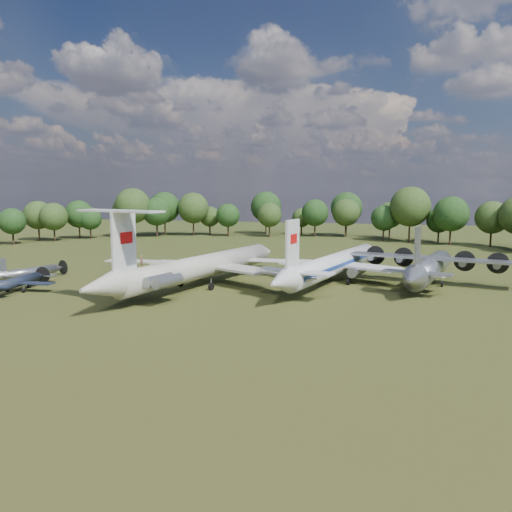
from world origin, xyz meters
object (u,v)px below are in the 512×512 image
(il62_airliner, at_px, (203,271))
(an12_transport, at_px, (430,271))
(tu104_jet, at_px, (334,268))
(person_on_il62, at_px, (141,261))
(small_prop_northwest, at_px, (30,274))
(small_prop_west, at_px, (16,285))

(il62_airliner, xyz_separation_m, an12_transport, (34.45, 10.36, -0.29))
(tu104_jet, distance_m, person_on_il62, 32.03)
(tu104_jet, xyz_separation_m, small_prop_northwest, (-49.13, -11.57, -1.28))
(il62_airliner, distance_m, person_on_il62, 14.16)
(il62_airliner, xyz_separation_m, small_prop_west, (-25.19, -11.13, -1.36))
(tu104_jet, distance_m, small_prop_west, 48.97)
(tu104_jet, relative_size, small_prop_northwest, 3.20)
(small_prop_west, relative_size, small_prop_northwest, 1.02)
(person_on_il62, bearing_deg, il62_airliner, -81.38)
(an12_transport, xyz_separation_m, small_prop_west, (-59.64, -21.50, -1.07))
(small_prop_west, bearing_deg, il62_airliner, 19.19)
(an12_transport, xyz_separation_m, small_prop_northwest, (-63.99, -13.30, -1.09))
(il62_airliner, distance_m, an12_transport, 35.97)
(person_on_il62, bearing_deg, an12_transport, -124.74)
(tu104_jet, height_order, small_prop_northwest, tu104_jet)
(tu104_jet, relative_size, small_prop_west, 3.14)
(small_prop_west, height_order, person_on_il62, person_on_il62)
(an12_transport, relative_size, small_prop_northwest, 2.24)
(an12_transport, height_order, small_prop_west, an12_transport)
(an12_transport, height_order, person_on_il62, person_on_il62)
(il62_airliner, height_order, person_on_il62, person_on_il62)
(small_prop_west, bearing_deg, small_prop_northwest, 113.28)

